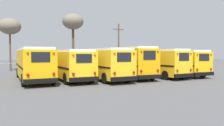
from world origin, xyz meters
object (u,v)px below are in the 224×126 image
(school_bus_0, at_px, (33,63))
(school_bus_2, at_px, (100,63))
(bare_tree_0, at_px, (10,27))
(bare_tree_1, at_px, (73,22))
(utility_pole, at_px, (119,46))
(school_bus_3, at_px, (124,61))
(school_bus_1, at_px, (67,63))
(school_bus_4, at_px, (153,62))
(school_bus_5, at_px, (172,62))

(school_bus_0, distance_m, school_bus_2, 6.51)
(bare_tree_0, xyz_separation_m, bare_tree_1, (9.18, -1.40, 0.99))
(bare_tree_1, bearing_deg, utility_pole, -31.19)
(school_bus_2, height_order, school_bus_3, school_bus_3)
(school_bus_0, xyz_separation_m, school_bus_1, (3.20, -0.27, -0.08))
(school_bus_0, height_order, school_bus_4, school_bus_0)
(school_bus_2, bearing_deg, school_bus_1, 162.91)
(school_bus_0, bearing_deg, school_bus_2, -11.12)
(school_bus_3, bearing_deg, school_bus_5, -5.79)
(bare_tree_1, bearing_deg, bare_tree_0, 171.35)
(school_bus_0, height_order, school_bus_3, school_bus_3)
(utility_pole, xyz_separation_m, bare_tree_0, (-15.45, 5.19, 2.76))
(school_bus_3, distance_m, bare_tree_1, 14.25)
(utility_pole, bearing_deg, bare_tree_1, 148.81)
(school_bus_3, bearing_deg, school_bus_0, 177.56)
(school_bus_2, distance_m, school_bus_5, 9.59)
(school_bus_1, height_order, school_bus_4, school_bus_4)
(school_bus_0, height_order, utility_pole, utility_pole)
(school_bus_2, height_order, utility_pole, utility_pole)
(school_bus_4, bearing_deg, bare_tree_0, 133.98)
(school_bus_2, bearing_deg, school_bus_3, 14.88)
(school_bus_0, relative_size, school_bus_4, 1.06)
(school_bus_3, relative_size, school_bus_4, 1.14)
(school_bus_0, relative_size, utility_pole, 1.41)
(school_bus_0, xyz_separation_m, school_bus_4, (12.78, -1.49, -0.04))
(school_bus_4, distance_m, utility_pole, 10.33)
(school_bus_1, relative_size, school_bus_5, 1.01)
(bare_tree_0, bearing_deg, school_bus_3, -50.89)
(bare_tree_1, bearing_deg, school_bus_3, -79.55)
(school_bus_1, height_order, bare_tree_1, bare_tree_1)
(school_bus_2, relative_size, school_bus_4, 1.07)
(school_bus_3, relative_size, bare_tree_0, 1.41)
(school_bus_0, bearing_deg, school_bus_4, -6.64)
(school_bus_2, relative_size, bare_tree_0, 1.31)
(school_bus_0, distance_m, school_bus_5, 16.01)
(school_bus_1, distance_m, school_bus_3, 6.39)
(school_bus_5, bearing_deg, school_bus_4, -172.29)
(school_bus_3, xyz_separation_m, school_bus_5, (6.39, -0.65, -0.14))
(school_bus_3, bearing_deg, school_bus_1, 178.80)
(school_bus_2, distance_m, school_bus_4, 6.40)
(school_bus_1, distance_m, bare_tree_0, 15.77)
(school_bus_3, bearing_deg, utility_pole, 66.50)
(bare_tree_0, bearing_deg, school_bus_5, -39.61)
(school_bus_5, bearing_deg, utility_pole, 104.41)
(school_bus_4, xyz_separation_m, utility_pole, (0.72, 10.08, 2.17))
(school_bus_0, distance_m, utility_pole, 16.14)
(school_bus_1, bearing_deg, school_bus_2, -17.09)
(bare_tree_0, bearing_deg, school_bus_0, -81.94)
(school_bus_2, distance_m, bare_tree_1, 14.89)
(school_bus_4, bearing_deg, school_bus_0, 173.36)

